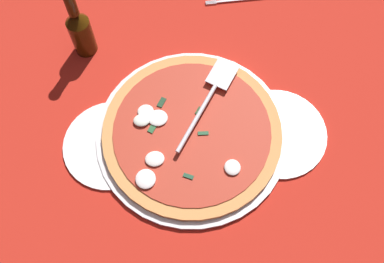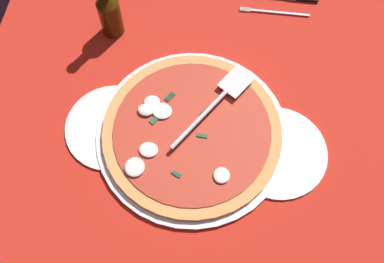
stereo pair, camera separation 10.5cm
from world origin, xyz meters
TOP-DOWN VIEW (x-y plane):
  - ground_plane at (0.00, 0.00)cm, footprint 112.45×112.45cm
  - checker_pattern at (0.00, 0.00)cm, footprint 112.45×112.45cm
  - pizza_pan at (0.53, 4.85)cm, footprint 45.40×45.40cm
  - dinner_plate_left at (-19.83, 6.36)cm, footprint 23.20×23.20cm
  - dinner_plate_right at (19.73, 5.66)cm, footprint 22.46×22.46cm
  - pizza at (0.79, 4.95)cm, footprint 42.14×42.14cm
  - pizza_server at (-3.84, -2.15)cm, footprint 17.55×24.68cm
  - beer_bottle at (25.61, -22.44)cm, footprint 5.75×5.75cm

SIDE VIEW (x-z plane):
  - ground_plane at x=0.00cm, z-range -0.80..0.00cm
  - checker_pattern at x=0.00cm, z-range 0.00..0.10cm
  - dinner_plate_left at x=-19.83cm, z-range 0.10..1.10cm
  - dinner_plate_right at x=19.73cm, z-range 0.10..1.10cm
  - pizza_pan at x=0.53cm, z-range 0.10..1.49cm
  - pizza at x=0.79cm, z-range 0.90..3.74cm
  - pizza_server at x=-3.84cm, z-range 4.19..5.19cm
  - beer_bottle at x=25.61cm, z-range -2.40..18.97cm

